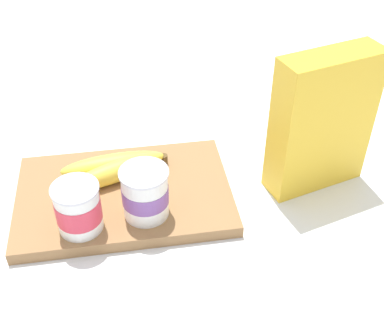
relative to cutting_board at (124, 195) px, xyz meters
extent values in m
plane|color=white|center=(0.00, 0.00, -0.01)|extent=(2.40, 2.40, 0.00)
cube|color=olive|center=(0.00, 0.00, 0.00)|extent=(0.36, 0.24, 0.02)
cube|color=yellow|center=(-0.33, 0.00, 0.11)|extent=(0.18, 0.10, 0.25)
cylinder|color=white|center=(-0.03, 0.06, 0.05)|extent=(0.07, 0.07, 0.08)
cylinder|color=#7A4C99|center=(-0.03, 0.06, 0.05)|extent=(0.07, 0.07, 0.03)
cylinder|color=silver|center=(-0.03, 0.06, 0.09)|extent=(0.08, 0.08, 0.00)
cylinder|color=white|center=(0.07, 0.08, 0.05)|extent=(0.07, 0.07, 0.08)
cylinder|color=#DB384C|center=(0.07, 0.08, 0.05)|extent=(0.07, 0.07, 0.04)
cylinder|color=silver|center=(0.07, 0.08, 0.09)|extent=(0.07, 0.07, 0.00)
ellipsoid|color=yellow|center=(0.01, -0.05, 0.03)|extent=(0.18, 0.06, 0.03)
ellipsoid|color=yellow|center=(0.01, -0.03, 0.03)|extent=(0.18, 0.10, 0.04)
cylinder|color=brown|center=(-0.08, -0.06, 0.02)|extent=(0.01, 0.01, 0.02)
camera|label=1|loc=(-0.01, 0.65, 0.58)|focal=47.19mm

